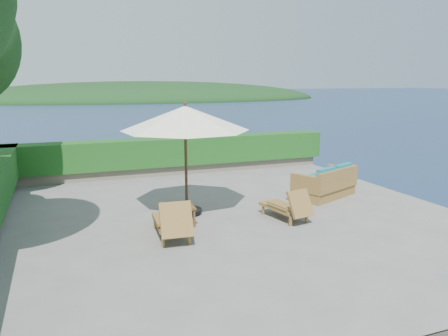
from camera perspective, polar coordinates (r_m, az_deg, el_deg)
name	(u,v)px	position (r m, az deg, el deg)	size (l,w,h in m)	color
ground	(224,216)	(11.33, 0.03, -6.31)	(12.00, 12.00, 0.00)	gray
foundation	(224,272)	(11.89, 0.03, -13.45)	(12.00, 12.00, 3.00)	#5D554A
ocean	(224,322)	(12.57, 0.03, -19.46)	(600.00, 600.00, 0.00)	navy
offshore_island	(146,100)	(152.97, -10.14, 8.77)	(126.00, 57.60, 12.60)	black
planter_wall_far	(171,169)	(16.47, -6.95, -0.14)	(12.00, 0.60, 0.36)	slate
hedge_far	(170,151)	(16.35, -7.01, 2.16)	(12.40, 0.90, 1.00)	#174413
patio_umbrella	(185,119)	(11.10, -5.09, 6.34)	(4.02, 4.02, 2.93)	black
lounge_left	(172,221)	(9.74, -6.78, -6.92)	(0.82, 1.69, 0.95)	olive
lounge_right	(288,206)	(11.07, 8.33, -4.95)	(0.87, 1.56, 0.85)	olive
side_table	(185,210)	(10.53, -5.13, -5.48)	(0.46, 0.46, 0.48)	brown
wicker_loveseat	(326,185)	(13.41, 13.16, -2.12)	(2.25, 1.73, 0.99)	olive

